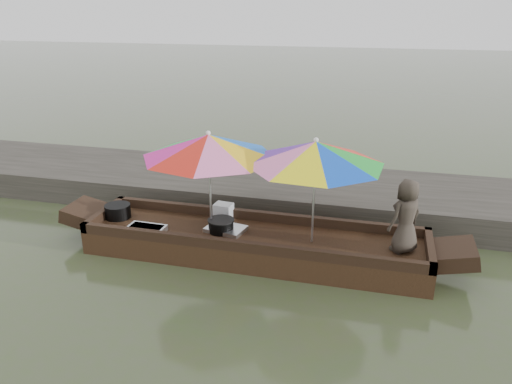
% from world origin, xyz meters
% --- Properties ---
extents(water, '(80.00, 80.00, 0.00)m').
position_xyz_m(water, '(0.00, 0.00, 0.00)').
color(water, '#3C4C27').
rests_on(water, ground).
extents(dock, '(22.00, 2.20, 0.50)m').
position_xyz_m(dock, '(0.00, 2.20, 0.25)').
color(dock, '#2D2B26').
rests_on(dock, ground).
extents(boat_hull, '(5.11, 1.20, 0.35)m').
position_xyz_m(boat_hull, '(0.00, 0.00, 0.17)').
color(boat_hull, black).
rests_on(boat_hull, water).
extents(cooking_pot, '(0.41, 0.41, 0.22)m').
position_xyz_m(cooking_pot, '(-2.30, 0.09, 0.46)').
color(cooking_pot, black).
rests_on(cooking_pot, boat_hull).
extents(tray_crayfish, '(0.58, 0.41, 0.09)m').
position_xyz_m(tray_crayfish, '(-1.61, -0.35, 0.39)').
color(tray_crayfish, silver).
rests_on(tray_crayfish, boat_hull).
extents(tray_scallop, '(0.64, 0.50, 0.06)m').
position_xyz_m(tray_scallop, '(-0.46, 0.03, 0.38)').
color(tray_scallop, silver).
rests_on(tray_scallop, boat_hull).
extents(charcoal_grill, '(0.38, 0.38, 0.18)m').
position_xyz_m(charcoal_grill, '(-0.52, -0.00, 0.44)').
color(charcoal_grill, black).
rests_on(charcoal_grill, boat_hull).
extents(supply_bag, '(0.30, 0.25, 0.26)m').
position_xyz_m(supply_bag, '(-0.63, 0.45, 0.48)').
color(supply_bag, silver).
rests_on(supply_bag, boat_hull).
extents(vendor, '(0.61, 0.61, 1.06)m').
position_xyz_m(vendor, '(2.14, 0.02, 0.88)').
color(vendor, '#372F27').
rests_on(vendor, boat_hull).
extents(umbrella_bow, '(2.22, 2.22, 1.55)m').
position_xyz_m(umbrella_bow, '(-0.68, 0.00, 1.12)').
color(umbrella_bow, blue).
rests_on(umbrella_bow, boat_hull).
extents(umbrella_stern, '(2.42, 2.42, 1.55)m').
position_xyz_m(umbrella_stern, '(0.87, 0.00, 1.12)').
color(umbrella_stern, red).
rests_on(umbrella_stern, boat_hull).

